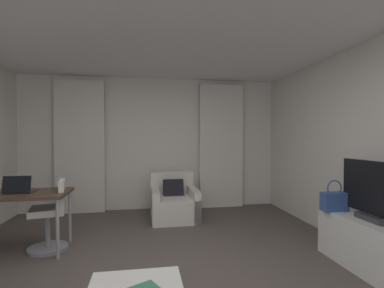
# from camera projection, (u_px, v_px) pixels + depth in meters

# --- Properties ---
(ground_plane) EXTENTS (12.00, 12.00, 0.00)m
(ground_plane) POSITION_uv_depth(u_px,v_px,m) (163.00, 286.00, 2.73)
(ground_plane) COLOR #564C47
(wall_window) EXTENTS (5.12, 0.06, 2.60)m
(wall_window) POSITION_uv_depth(u_px,v_px,m) (153.00, 144.00, 5.68)
(wall_window) COLOR silver
(wall_window) RESTS_ON ground
(ceiling) EXTENTS (5.12, 6.12, 0.06)m
(ceiling) POSITION_uv_depth(u_px,v_px,m) (163.00, 10.00, 2.66)
(ceiling) COLOR white
(ceiling) RESTS_ON wall_left
(curtain_left_panel) EXTENTS (0.90, 0.06, 2.50)m
(curtain_left_panel) POSITION_uv_depth(u_px,v_px,m) (80.00, 147.00, 5.33)
(curtain_left_panel) COLOR silver
(curtain_left_panel) RESTS_ON ground
(curtain_right_panel) EXTENTS (0.90, 0.06, 2.50)m
(curtain_right_panel) POSITION_uv_depth(u_px,v_px,m) (221.00, 146.00, 5.78)
(curtain_right_panel) COLOR silver
(curtain_right_panel) RESTS_ON ground
(armchair) EXTENTS (0.80, 0.88, 0.79)m
(armchair) POSITION_uv_depth(u_px,v_px,m) (174.00, 204.00, 4.98)
(armchair) COLOR silver
(armchair) RESTS_ON ground
(desk) EXTENTS (1.26, 0.65, 0.75)m
(desk) POSITION_uv_depth(u_px,v_px,m) (14.00, 198.00, 3.47)
(desk) COLOR #4C3828
(desk) RESTS_ON ground
(desk_chair) EXTENTS (0.48, 0.48, 0.88)m
(desk_chair) POSITION_uv_depth(u_px,v_px,m) (51.00, 219.00, 3.60)
(desk_chair) COLOR gray
(desk_chair) RESTS_ON ground
(laptop) EXTENTS (0.33, 0.26, 0.22)m
(laptop) POSITION_uv_depth(u_px,v_px,m) (20.00, 189.00, 3.47)
(laptop) COLOR #2D2D33
(laptop) RESTS_ON desk
(tv_console) EXTENTS (0.49, 1.27, 0.55)m
(tv_console) POSITION_uv_depth(u_px,v_px,m) (375.00, 247.00, 2.98)
(tv_console) COLOR white
(tv_console) RESTS_ON ground
(tv_flatscreen) EXTENTS (0.20, 0.91, 0.63)m
(tv_flatscreen) POSITION_uv_depth(u_px,v_px,m) (375.00, 193.00, 2.98)
(tv_flatscreen) COLOR #333338
(tv_flatscreen) RESTS_ON tv_console
(handbag_primary) EXTENTS (0.30, 0.14, 0.37)m
(handbag_primary) POSITION_uv_depth(u_px,v_px,m) (334.00, 201.00, 3.41)
(handbag_primary) COLOR #335193
(handbag_primary) RESTS_ON tv_console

